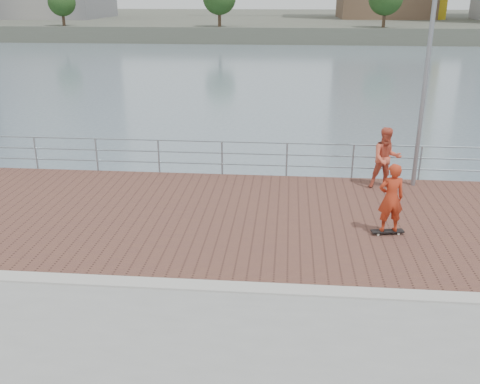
# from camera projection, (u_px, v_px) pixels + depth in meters

# --- Properties ---
(water) EXTENTS (400.00, 400.00, 0.00)m
(water) POSITION_uv_depth(u_px,v_px,m) (231.00, 371.00, 11.28)
(water) COLOR slate
(water) RESTS_ON ground
(brick_lane) EXTENTS (40.00, 6.80, 0.02)m
(brick_lane) POSITION_uv_depth(u_px,v_px,m) (246.00, 217.00, 13.93)
(brick_lane) COLOR brown
(brick_lane) RESTS_ON seawall
(curb) EXTENTS (40.00, 0.40, 0.06)m
(curb) POSITION_uv_depth(u_px,v_px,m) (231.00, 287.00, 10.57)
(curb) COLOR #B7B5AD
(curb) RESTS_ON seawall
(far_shore) EXTENTS (320.00, 95.00, 2.50)m
(far_shore) POSITION_uv_depth(u_px,v_px,m) (286.00, 21.00, 125.10)
(far_shore) COLOR #4C5142
(far_shore) RESTS_ON ground
(guardrail) EXTENTS (39.06, 0.06, 1.13)m
(guardrail) POSITION_uv_depth(u_px,v_px,m) (254.00, 155.00, 16.87)
(guardrail) COLOR #8C9EA8
(guardrail) RESTS_ON brick_lane
(street_lamp) EXTENTS (0.48, 1.39, 6.56)m
(street_lamp) POSITION_uv_depth(u_px,v_px,m) (436.00, 26.00, 14.15)
(street_lamp) COLOR gray
(street_lamp) RESTS_ON brick_lane
(skateboard) EXTENTS (0.81, 0.33, 0.09)m
(skateboard) POSITION_uv_depth(u_px,v_px,m) (387.00, 231.00, 12.90)
(skateboard) COLOR black
(skateboard) RESTS_ON brick_lane
(skateboarder) EXTENTS (0.68, 0.50, 1.70)m
(skateboarder) POSITION_uv_depth(u_px,v_px,m) (391.00, 198.00, 12.60)
(skateboarder) COLOR #B83218
(skateboarder) RESTS_ON skateboard
(bystander) EXTENTS (0.95, 0.77, 1.83)m
(bystander) POSITION_uv_depth(u_px,v_px,m) (386.00, 158.00, 15.68)
(bystander) COLOR #D7593F
(bystander) RESTS_ON brick_lane
(shoreline_trees) EXTENTS (169.05, 5.13, 6.84)m
(shoreline_trees) POSITION_uv_depth(u_px,v_px,m) (403.00, 1.00, 79.39)
(shoreline_trees) COLOR #473323
(shoreline_trees) RESTS_ON far_shore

